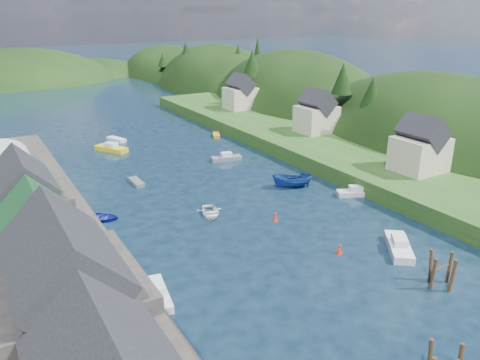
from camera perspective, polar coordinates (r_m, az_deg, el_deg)
ground at (r=80.61m, az=-8.00°, el=1.94°), size 600.00×600.00×0.00m
hillside_right at (r=125.43m, az=6.79°, el=5.03°), size 36.00×245.56×48.00m
far_hills at (r=200.53m, az=-21.70°, el=8.42°), size 103.00×68.00×44.00m
hill_trees at (r=91.57m, az=-11.98°, el=11.03°), size 92.13×149.91×12.68m
quay_left at (r=47.67m, az=-20.77°, el=-11.33°), size 12.00×110.00×2.00m
quayside_buildings at (r=32.76m, az=-20.97°, el=-14.16°), size 8.00×35.84×12.90m
boat_sheds at (r=63.17m, az=-26.29°, el=-0.09°), size 7.00×21.00×7.50m
terrace_right at (r=84.83m, az=10.48°, el=3.56°), size 16.00×120.00×2.40m
right_bank_cottages at (r=91.75m, az=8.69°, el=7.90°), size 9.00×59.24×8.41m
piling_cluster_far at (r=48.87m, az=23.31°, el=-10.36°), size 2.83×2.68×3.93m
channel_buoy_near at (r=51.99m, az=12.02°, el=-8.30°), size 0.70×0.70×1.10m
channel_buoy_far at (r=58.48m, az=4.33°, el=-4.57°), size 0.70×0.70×1.10m
moored_boats at (r=55.33m, az=2.87°, el=-5.86°), size 39.16×88.18×2.28m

